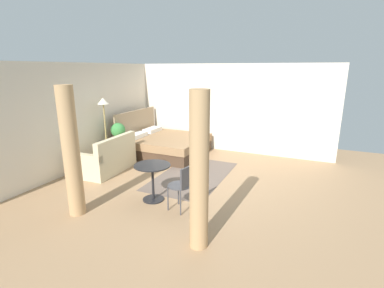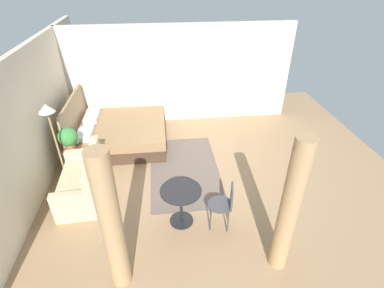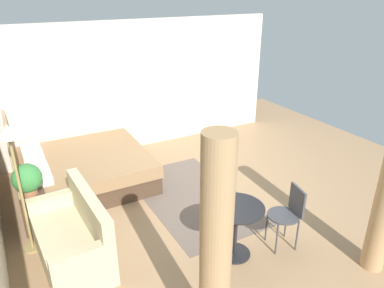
{
  "view_description": "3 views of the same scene",
  "coord_description": "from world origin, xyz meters",
  "px_view_note": "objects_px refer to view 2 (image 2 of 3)",
  "views": [
    {
      "loc": [
        -5.7,
        -2.43,
        2.52
      ],
      "look_at": [
        -0.18,
        0.03,
        0.88
      ],
      "focal_mm": 26.44,
      "sensor_mm": 36.0,
      "label": 1
    },
    {
      "loc": [
        -5.01,
        0.58,
        3.96
      ],
      "look_at": [
        -0.31,
        0.03,
        0.95
      ],
      "focal_mm": 27.17,
      "sensor_mm": 36.0,
      "label": 2
    },
    {
      "loc": [
        -4.45,
        2.67,
        3.25
      ],
      "look_at": [
        -0.2,
        0.34,
        1.13
      ],
      "focal_mm": 34.22,
      "sensor_mm": 36.0,
      "label": 3
    }
  ],
  "objects_px": {
    "balcony_table": "(181,200)",
    "vase": "(76,140)",
    "couch": "(83,182)",
    "cafe_chair_near_window": "(225,202)",
    "bed": "(119,133)",
    "potted_plant": "(68,137)",
    "floor_lamp": "(49,119)",
    "nightstand": "(76,157)"
  },
  "relations": [
    {
      "from": "bed",
      "to": "potted_plant",
      "type": "relative_size",
      "value": 4.31
    },
    {
      "from": "cafe_chair_near_window",
      "to": "floor_lamp",
      "type": "bearing_deg",
      "value": 62.61
    },
    {
      "from": "potted_plant",
      "to": "cafe_chair_near_window",
      "type": "distance_m",
      "value": 3.53
    },
    {
      "from": "bed",
      "to": "floor_lamp",
      "type": "bearing_deg",
      "value": 144.62
    },
    {
      "from": "bed",
      "to": "couch",
      "type": "bearing_deg",
      "value": 164.6
    },
    {
      "from": "vase",
      "to": "nightstand",
      "type": "bearing_deg",
      "value": 158.58
    },
    {
      "from": "couch",
      "to": "cafe_chair_near_window",
      "type": "distance_m",
      "value": 2.8
    },
    {
      "from": "nightstand",
      "to": "cafe_chair_near_window",
      "type": "relative_size",
      "value": 0.63
    },
    {
      "from": "bed",
      "to": "potted_plant",
      "type": "distance_m",
      "value": 1.44
    },
    {
      "from": "couch",
      "to": "cafe_chair_near_window",
      "type": "height_order",
      "value": "couch"
    },
    {
      "from": "nightstand",
      "to": "floor_lamp",
      "type": "relative_size",
      "value": 0.31
    },
    {
      "from": "vase",
      "to": "cafe_chair_near_window",
      "type": "bearing_deg",
      "value": -127.16
    },
    {
      "from": "couch",
      "to": "cafe_chair_near_window",
      "type": "relative_size",
      "value": 1.75
    },
    {
      "from": "couch",
      "to": "balcony_table",
      "type": "height_order",
      "value": "couch"
    },
    {
      "from": "floor_lamp",
      "to": "balcony_table",
      "type": "xyz_separation_m",
      "value": [
        -1.4,
        -2.31,
        -0.96
      ]
    },
    {
      "from": "bed",
      "to": "couch",
      "type": "height_order",
      "value": "bed"
    },
    {
      "from": "nightstand",
      "to": "floor_lamp",
      "type": "bearing_deg",
      "value": 164.89
    },
    {
      "from": "nightstand",
      "to": "cafe_chair_near_window",
      "type": "height_order",
      "value": "cafe_chair_near_window"
    },
    {
      "from": "bed",
      "to": "vase",
      "type": "relative_size",
      "value": 11.74
    },
    {
      "from": "vase",
      "to": "balcony_table",
      "type": "bearing_deg",
      "value": -133.13
    },
    {
      "from": "couch",
      "to": "nightstand",
      "type": "height_order",
      "value": "couch"
    },
    {
      "from": "floor_lamp",
      "to": "vase",
      "type": "bearing_deg",
      "value": -16.42
    },
    {
      "from": "bed",
      "to": "balcony_table",
      "type": "xyz_separation_m",
      "value": [
        -2.79,
        -1.32,
        0.21
      ]
    },
    {
      "from": "nightstand",
      "to": "balcony_table",
      "type": "height_order",
      "value": "balcony_table"
    },
    {
      "from": "balcony_table",
      "to": "vase",
      "type": "bearing_deg",
      "value": 46.87
    },
    {
      "from": "nightstand",
      "to": "vase",
      "type": "distance_m",
      "value": 0.39
    },
    {
      "from": "nightstand",
      "to": "balcony_table",
      "type": "distance_m",
      "value": 2.89
    },
    {
      "from": "couch",
      "to": "floor_lamp",
      "type": "relative_size",
      "value": 0.85
    },
    {
      "from": "potted_plant",
      "to": "floor_lamp",
      "type": "bearing_deg",
      "value": 163.72
    },
    {
      "from": "bed",
      "to": "vase",
      "type": "height_order",
      "value": "bed"
    },
    {
      "from": "couch",
      "to": "cafe_chair_near_window",
      "type": "bearing_deg",
      "value": -112.91
    },
    {
      "from": "bed",
      "to": "potted_plant",
      "type": "bearing_deg",
      "value": 139.14
    },
    {
      "from": "couch",
      "to": "balcony_table",
      "type": "relative_size",
      "value": 2.09
    },
    {
      "from": "potted_plant",
      "to": "couch",
      "type": "bearing_deg",
      "value": -157.39
    },
    {
      "from": "vase",
      "to": "cafe_chair_near_window",
      "type": "xyz_separation_m",
      "value": [
        -2.17,
        -2.86,
        -0.11
      ]
    },
    {
      "from": "nightstand",
      "to": "potted_plant",
      "type": "height_order",
      "value": "potted_plant"
    },
    {
      "from": "vase",
      "to": "floor_lamp",
      "type": "bearing_deg",
      "value": 163.58
    },
    {
      "from": "couch",
      "to": "nightstand",
      "type": "relative_size",
      "value": 2.76
    },
    {
      "from": "potted_plant",
      "to": "vase",
      "type": "distance_m",
      "value": 0.3
    },
    {
      "from": "nightstand",
      "to": "couch",
      "type": "bearing_deg",
      "value": -160.51
    },
    {
      "from": "couch",
      "to": "potted_plant",
      "type": "xyz_separation_m",
      "value": [
        0.86,
        0.36,
        0.52
      ]
    },
    {
      "from": "balcony_table",
      "to": "potted_plant",
      "type": "bearing_deg",
      "value": 51.03
    }
  ]
}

